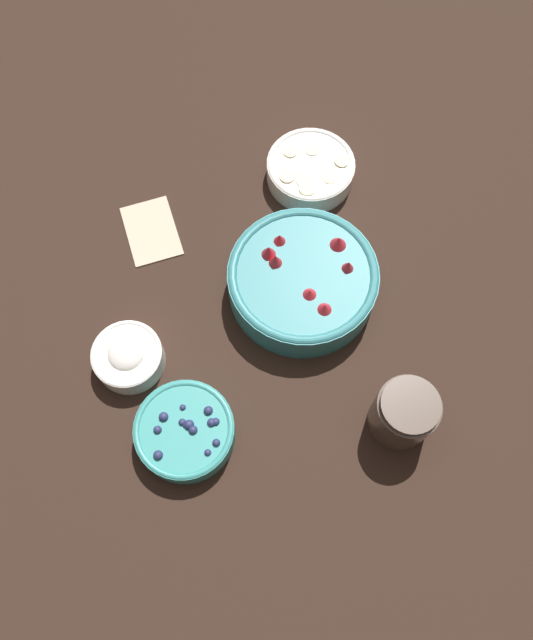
# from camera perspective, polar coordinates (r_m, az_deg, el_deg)

# --- Properties ---
(ground_plane) EXTENTS (4.00, 4.00, 0.00)m
(ground_plane) POSITION_cam_1_polar(r_m,az_deg,el_deg) (1.10, -1.86, 1.87)
(ground_plane) COLOR black
(bowl_strawberries) EXTENTS (0.26, 0.26, 0.09)m
(bowl_strawberries) POSITION_cam_1_polar(r_m,az_deg,el_deg) (1.07, 3.32, 3.71)
(bowl_strawberries) COLOR teal
(bowl_strawberries) RESTS_ON ground_plane
(bowl_blueberries) EXTENTS (0.16, 0.16, 0.06)m
(bowl_blueberries) POSITION_cam_1_polar(r_m,az_deg,el_deg) (1.00, -7.47, -10.02)
(bowl_blueberries) COLOR teal
(bowl_blueberries) RESTS_ON ground_plane
(bowl_bananas) EXTENTS (0.16, 0.16, 0.05)m
(bowl_bananas) POSITION_cam_1_polar(r_m,az_deg,el_deg) (1.21, 4.04, 13.62)
(bowl_bananas) COLOR white
(bowl_bananas) RESTS_ON ground_plane
(bowl_cream) EXTENTS (0.12, 0.12, 0.06)m
(bowl_cream) POSITION_cam_1_polar(r_m,az_deg,el_deg) (1.05, -12.55, -3.27)
(bowl_cream) COLOR white
(bowl_cream) RESTS_ON ground_plane
(jar_chocolate) EXTENTS (0.10, 0.10, 0.11)m
(jar_chocolate) POSITION_cam_1_polar(r_m,az_deg,el_deg) (1.00, 12.39, -8.38)
(jar_chocolate) COLOR #4C3D33
(jar_chocolate) RESTS_ON ground_plane
(napkin) EXTENTS (0.13, 0.09, 0.01)m
(napkin) POSITION_cam_1_polar(r_m,az_deg,el_deg) (1.18, -10.49, 8.04)
(napkin) COLOR beige
(napkin) RESTS_ON ground_plane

